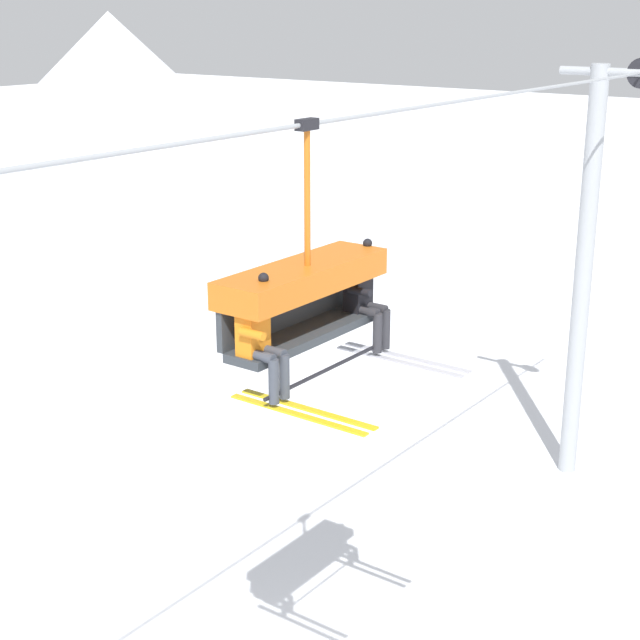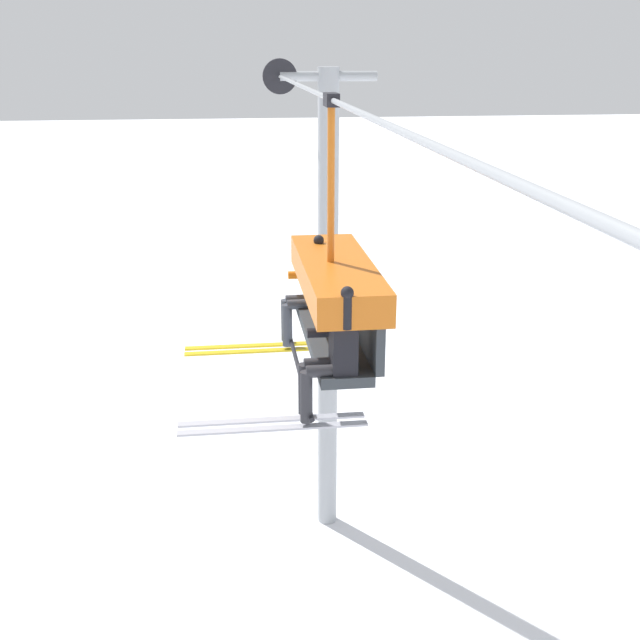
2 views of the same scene
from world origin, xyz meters
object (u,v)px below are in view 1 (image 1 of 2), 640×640
Objects in this scene: lift_tower_far at (584,269)px; skier_black at (367,297)px; chairlift_chair at (302,289)px; skier_orange at (262,339)px.

skier_black is (-9.36, -0.92, 1.79)m from lift_tower_far.
skier_orange is (-0.97, -0.21, -0.28)m from chairlift_chair.
skier_orange is at bearing 180.00° from skier_black.
lift_tower_far is 9.58m from skier_black.
lift_tower_far is at bearing 4.67° from skier_orange.
skier_orange is (-11.30, -0.92, 1.79)m from lift_tower_far.
lift_tower_far reaches higher than chairlift_chair.
chairlift_chair is 1.03m from skier_black.
chairlift_chair is at bearing -176.07° from lift_tower_far.
chairlift_chair reaches higher than skier_orange.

